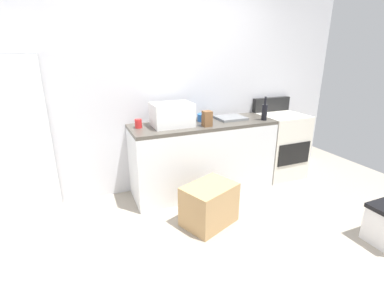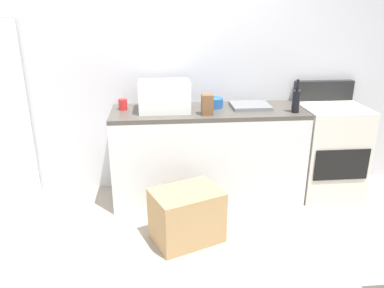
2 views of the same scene
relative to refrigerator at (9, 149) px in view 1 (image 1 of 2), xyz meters
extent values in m
plane|color=#9E9384|center=(1.75, -1.15, -0.85)|extent=(6.00, 6.00, 0.00)
cube|color=silver|center=(1.75, 0.40, 0.45)|extent=(5.00, 0.10, 2.60)
cube|color=silver|center=(2.05, 0.05, -0.42)|extent=(1.80, 0.60, 0.86)
cube|color=#4C473F|center=(2.05, 0.05, 0.03)|extent=(1.80, 0.60, 0.04)
cube|color=white|center=(0.00, 0.00, 0.00)|extent=(0.68, 0.66, 1.71)
cube|color=silver|center=(3.27, 0.05, -0.40)|extent=(0.60, 0.60, 0.90)
cube|color=black|center=(3.27, -0.25, -0.43)|extent=(0.52, 0.02, 0.30)
cube|color=black|center=(3.27, 0.31, 0.15)|extent=(0.60, 0.08, 0.20)
cube|color=white|center=(1.65, 0.05, 0.18)|extent=(0.46, 0.34, 0.27)
cube|color=slate|center=(2.46, 0.10, 0.06)|extent=(0.36, 0.32, 0.03)
cylinder|color=black|center=(2.82, -0.12, 0.15)|extent=(0.07, 0.07, 0.20)
cylinder|color=black|center=(2.82, -0.12, 0.30)|extent=(0.03, 0.03, 0.10)
cylinder|color=red|center=(1.26, 0.12, 0.10)|extent=(0.08, 0.08, 0.10)
cube|color=brown|center=(2.02, -0.12, 0.14)|extent=(0.10, 0.10, 0.18)
cylinder|color=#2659A5|center=(2.11, 0.13, 0.09)|extent=(0.19, 0.19, 0.09)
cube|color=tan|center=(1.79, -0.68, -0.64)|extent=(0.64, 0.55, 0.43)
camera|label=1|loc=(0.66, -2.90, 0.86)|focal=25.46mm
camera|label=2|loc=(1.58, -3.29, 0.95)|focal=34.88mm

